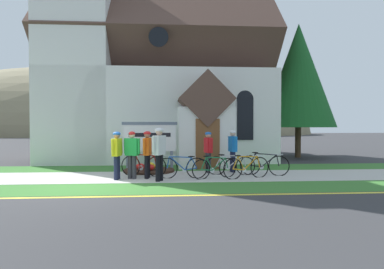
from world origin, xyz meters
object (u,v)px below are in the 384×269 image
Objects in this scene: cyclist_in_orange_jersey at (159,150)px; cyclist_in_green_jersey at (208,149)px; cyclist_in_blue_jersey at (233,148)px; bicycle_black at (231,165)px; cyclist_in_red_jersey at (117,152)px; bicycle_white at (264,165)px; cyclist_in_white_jersey at (132,151)px; bicycle_green at (246,167)px; cyclist_in_yellow_jersey at (147,151)px; bicycle_yellow at (182,167)px; church_sign at (150,138)px; bicycle_orange at (143,166)px; roadside_conifer at (298,76)px; bicycle_red at (214,168)px.

cyclist_in_orange_jersey reaches higher than cyclist_in_green_jersey.
cyclist_in_orange_jersey is 3.41m from cyclist_in_blue_jersey.
bicycle_black is 4.13m from cyclist_in_red_jersey.
cyclist_in_white_jersey is at bearing -173.49° from bicycle_white.
cyclist_in_yellow_jersey is at bearing 175.83° from bicycle_green.
bicycle_black is at bearing 21.14° from bicycle_yellow.
cyclist_in_white_jersey is at bearing -101.44° from church_sign.
cyclist_in_orange_jersey reaches higher than cyclist_in_white_jersey.
church_sign is 1.98m from bicycle_orange.
roadside_conifer is at bearing 46.39° from bicycle_yellow.
bicycle_red is 1.03× the size of cyclist_in_green_jersey.
bicycle_green is at bearing 7.38° from cyclist_in_orange_jersey.
cyclist_in_green_jersey reaches higher than bicycle_orange.
bicycle_white is 4.78m from cyclist_in_white_jersey.
cyclist_in_white_jersey is (-1.70, -0.03, 0.56)m from bicycle_yellow.
bicycle_white is 1.99m from bicycle_red.
cyclist_in_white_jersey is (-2.81, 0.05, 0.57)m from bicycle_red.
bicycle_white is 1.22m from bicycle_black.
bicycle_black is 1.08× the size of cyclist_in_blue_jersey.
bicycle_yellow is at bearing 175.34° from bicycle_green.
bicycle_yellow is 1.09× the size of cyclist_in_white_jersey.
cyclist_in_yellow_jersey reaches higher than bicycle_red.
church_sign reaches higher than cyclist_in_red_jersey.
church_sign is 2.30m from cyclist_in_yellow_jersey.
cyclist_in_blue_jersey reaches higher than cyclist_in_red_jersey.
cyclist_in_yellow_jersey is (0.03, -2.27, -0.36)m from church_sign.
cyclist_in_yellow_jersey is (0.18, -0.52, 0.56)m from bicycle_orange.
roadside_conifer is at bearing 50.17° from cyclist_in_blue_jersey.
bicycle_red reaches higher than bicycle_black.
bicycle_green is 3.06m from cyclist_in_orange_jersey.
cyclist_in_orange_jersey is (-0.76, -0.56, 0.65)m from bicycle_yellow.
cyclist_in_orange_jersey is 1.07× the size of cyclist_in_blue_jersey.
church_sign reaches higher than bicycle_orange.
bicycle_yellow is at bearing -158.86° from bicycle_black.
bicycle_white reaches higher than bicycle_green.
bicycle_yellow is 1.02× the size of bicycle_green.
cyclist_in_green_jersey is at bearing -134.29° from roadside_conifer.
church_sign reaches higher than bicycle_yellow.
cyclist_in_orange_jersey reaches higher than bicycle_orange.
bicycle_white is at bearing 15.88° from cyclist_in_orange_jersey.
bicycle_orange is at bearing -94.71° from church_sign.
bicycle_red is 1.01× the size of cyclist_in_yellow_jersey.
bicycle_white is at bearing -41.57° from cyclist_in_blue_jersey.
bicycle_red is at bearing -122.09° from cyclist_in_blue_jersey.
cyclist_in_white_jersey is at bearing -155.11° from cyclist_in_green_jersey.
bicycle_yellow is (-3.02, -0.51, -0.01)m from bicycle_white.
bicycle_orange is at bearing 41.46° from cyclist_in_red_jersey.
bicycle_white reaches higher than bicycle_red.
bicycle_white is 5.27m from cyclist_in_red_jersey.
bicycle_black is 1.09m from cyclist_in_green_jersey.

